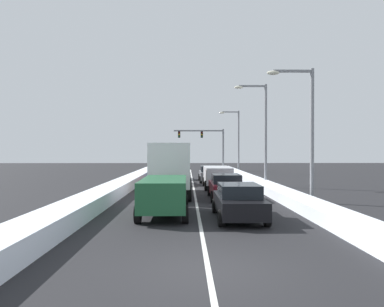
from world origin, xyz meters
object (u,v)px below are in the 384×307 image
object	(u,v)px
sedan_gray_right_lane_fourth	(210,174)
sedan_navy_center_lane_fourth	(174,172)
suv_silver_right_lane_third	(217,175)
street_lamp_right_far	(236,136)
suv_green_center_lane_nearest	(164,193)
sedan_red_center_lane_third	(173,176)
street_lamp_right_mid	(261,126)
traffic_light_gantry	(208,140)
street_lamp_right_near	(305,122)
box_truck_center_lane_second	(171,167)
sedan_maroon_right_lane_second	(226,186)
sedan_black_right_lane_nearest	(239,201)

from	to	relation	value
sedan_gray_right_lane_fourth	sedan_navy_center_lane_fourth	distance (m)	4.67
suv_silver_right_lane_third	street_lamp_right_far	xyz separation A→B (m)	(4.05, 19.17, 3.88)
suv_green_center_lane_nearest	sedan_red_center_lane_third	size ratio (longest dim) A/B	1.09
suv_green_center_lane_nearest	sedan_navy_center_lane_fourth	distance (m)	20.65
suv_silver_right_lane_third	street_lamp_right_mid	size ratio (longest dim) A/B	0.59
traffic_light_gantry	street_lamp_right_near	bearing A→B (deg)	-84.02
sedan_red_center_lane_third	street_lamp_right_mid	distance (m)	8.63
box_truck_center_lane_second	sedan_red_center_lane_third	size ratio (longest dim) A/B	1.60
sedan_gray_right_lane_fourth	street_lamp_right_far	distance (m)	14.71
sedan_maroon_right_lane_second	suv_silver_right_lane_third	size ratio (longest dim) A/B	0.92
street_lamp_right_mid	street_lamp_right_far	bearing A→B (deg)	88.77
suv_green_center_lane_nearest	box_truck_center_lane_second	xyz separation A→B (m)	(0.02, 6.99, 0.88)
box_truck_center_lane_second	street_lamp_right_near	world-z (taller)	street_lamp_right_near
suv_silver_right_lane_third	box_truck_center_lane_second	distance (m)	5.92
box_truck_center_lane_second	street_lamp_right_mid	distance (m)	9.70
suv_green_center_lane_nearest	sedan_navy_center_lane_fourth	world-z (taller)	suv_green_center_lane_nearest
box_truck_center_lane_second	sedan_navy_center_lane_fourth	world-z (taller)	box_truck_center_lane_second
sedan_maroon_right_lane_second	suv_green_center_lane_nearest	xyz separation A→B (m)	(-3.37, -5.57, 0.25)
street_lamp_right_mid	sedan_gray_right_lane_fourth	bearing A→B (deg)	130.51
street_lamp_right_near	sedan_black_right_lane_nearest	bearing A→B (deg)	-132.75
sedan_red_center_lane_third	street_lamp_right_far	world-z (taller)	street_lamp_right_far
suv_silver_right_lane_third	sedan_gray_right_lane_fourth	bearing A→B (deg)	92.46
sedan_navy_center_lane_fourth	street_lamp_right_near	xyz separation A→B (m)	(7.96, -16.74, 3.79)
sedan_maroon_right_lane_second	traffic_light_gantry	size ratio (longest dim) A/B	0.60
suv_green_center_lane_nearest	sedan_red_center_lane_third	bearing A→B (deg)	90.59
street_lamp_right_near	sedan_navy_center_lane_fourth	bearing A→B (deg)	115.43
sedan_gray_right_lane_fourth	traffic_light_gantry	distance (m)	20.56
suv_green_center_lane_nearest	box_truck_center_lane_second	bearing A→B (deg)	89.86
sedan_maroon_right_lane_second	street_lamp_right_far	size ratio (longest dim) A/B	0.55
sedan_black_right_lane_nearest	sedan_red_center_lane_third	distance (m)	16.34
sedan_navy_center_lane_fourth	street_lamp_right_near	world-z (taller)	street_lamp_right_near
traffic_light_gantry	street_lamp_right_mid	size ratio (longest dim) A/B	0.91
sedan_navy_center_lane_fourth	suv_green_center_lane_nearest	bearing A→B (deg)	-89.15
sedan_gray_right_lane_fourth	street_lamp_right_far	bearing A→B (deg)	72.28
sedan_black_right_lane_nearest	street_lamp_right_near	size ratio (longest dim) A/B	0.60
street_lamp_right_far	traffic_light_gantry	bearing A→B (deg)	116.23
street_lamp_right_far	street_lamp_right_mid	bearing A→B (deg)	-91.23
box_truck_center_lane_second	street_lamp_right_near	size ratio (longest dim) A/B	0.96
sedan_maroon_right_lane_second	sedan_navy_center_lane_fourth	bearing A→B (deg)	103.70
street_lamp_right_near	suv_green_center_lane_nearest	bearing A→B (deg)	-152.93
sedan_red_center_lane_third	traffic_light_gantry	bearing A→B (deg)	79.30
suv_green_center_lane_nearest	street_lamp_right_far	size ratio (longest dim) A/B	0.60
sedan_maroon_right_lane_second	box_truck_center_lane_second	xyz separation A→B (m)	(-3.35, 1.43, 1.14)
box_truck_center_lane_second	street_lamp_right_mid	xyz separation A→B (m)	(7.03, 5.93, 3.07)
sedan_black_right_lane_nearest	suv_silver_right_lane_third	bearing A→B (deg)	89.24
sedan_gray_right_lane_fourth	traffic_light_gantry	world-z (taller)	traffic_light_gantry
sedan_red_center_lane_third	street_lamp_right_mid	size ratio (longest dim) A/B	0.54
box_truck_center_lane_second	sedan_red_center_lane_third	distance (m)	8.19
sedan_gray_right_lane_fourth	street_lamp_right_near	world-z (taller)	street_lamp_right_near
box_truck_center_lane_second	street_lamp_right_mid	size ratio (longest dim) A/B	0.87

